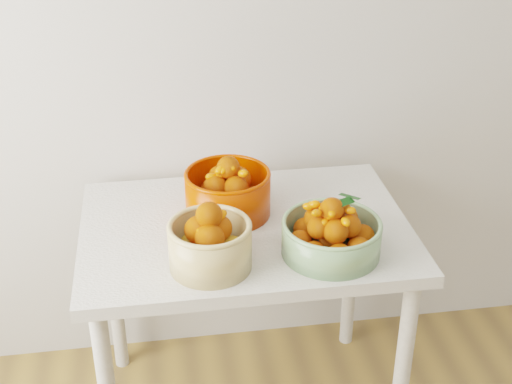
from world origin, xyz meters
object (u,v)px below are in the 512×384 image
at_px(table, 246,251).
at_px(bowl_green, 332,234).
at_px(bowl_cream, 210,243).
at_px(bowl_orange, 228,192).

distance_m(table, bowl_green, 0.33).
xyz_separation_m(table, bowl_cream, (-0.13, -0.20, 0.17)).
bearing_deg(table, bowl_orange, 117.60).
distance_m(table, bowl_orange, 0.20).
height_order(table, bowl_green, bowl_green).
bearing_deg(bowl_cream, bowl_green, 2.45).
xyz_separation_m(bowl_green, bowl_orange, (-0.26, 0.27, 0.01)).
bearing_deg(bowl_green, table, 139.40).
distance_m(table, bowl_cream, 0.30).
xyz_separation_m(table, bowl_orange, (-0.04, 0.08, 0.17)).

